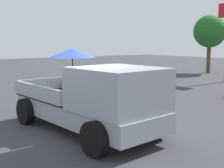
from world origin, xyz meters
name	(u,v)px	position (x,y,z in m)	size (l,w,h in m)	color
ground_plane	(85,130)	(0.00, 0.00, 0.00)	(80.00, 80.00, 0.00)	#38383D
pickup_truck_main	(94,99)	(0.45, 0.03, 0.99)	(5.17, 2.54, 2.35)	black
tree_by_lot	(210,32)	(-7.91, 16.96, 3.42)	(2.67, 2.67, 4.78)	brown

